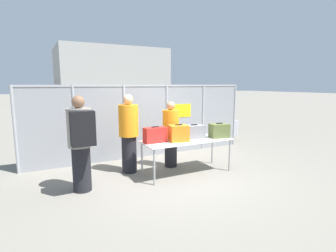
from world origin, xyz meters
TOP-DOWN VIEW (x-y plane):
  - ground_plane at (0.00, 0.00)m, footprint 120.00×120.00m
  - fence_section at (0.01, 1.96)m, footprint 6.58×0.07m
  - inspection_table at (0.26, 0.18)m, footprint 2.11×0.80m
  - suitcase_red at (-0.51, 0.27)m, footprint 0.51×0.24m
  - suitcase_orange at (0.02, 0.14)m, footprint 0.47×0.39m
  - suitcase_grey at (0.52, 0.27)m, footprint 0.50×0.34m
  - suitcase_olive at (1.10, 0.06)m, footprint 0.49×0.38m
  - traveler_hooded at (-2.10, 0.17)m, footprint 0.46×0.72m
  - security_worker_near at (0.17, 0.79)m, footprint 0.41×0.41m
  - security_worker_far at (-0.91, 0.87)m, footprint 0.46×0.46m
  - utility_trailer at (2.41, 3.20)m, footprint 3.87×2.21m
  - distant_hangar at (7.23, 31.93)m, footprint 14.02×9.65m

SIDE VIEW (x-z plane):
  - ground_plane at x=0.00m, z-range 0.00..0.00m
  - utility_trailer at x=2.41m, z-range 0.06..0.80m
  - inspection_table at x=0.26m, z-range 0.34..1.14m
  - security_worker_near at x=0.17m, z-range 0.03..1.68m
  - suitcase_grey at x=0.52m, z-range 0.78..1.12m
  - security_worker_far at x=-0.91m, z-range 0.03..1.87m
  - suitcase_olive at x=1.10m, z-range 0.78..1.14m
  - suitcase_red at x=-0.51m, z-range 0.78..1.15m
  - suitcase_orange at x=0.02m, z-range 0.78..1.17m
  - traveler_hooded at x=-2.10m, z-range 0.09..1.96m
  - fence_section at x=0.01m, z-range 0.05..2.10m
  - distant_hangar at x=7.23m, z-range 0.00..6.84m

